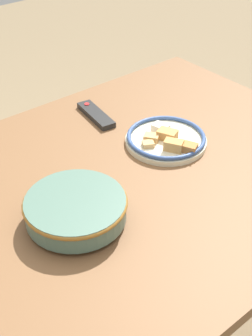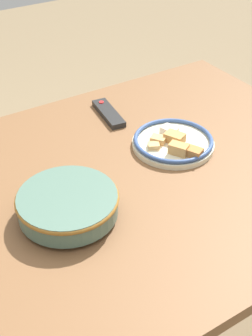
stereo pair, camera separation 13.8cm
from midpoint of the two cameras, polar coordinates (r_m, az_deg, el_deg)
name	(u,v)px [view 1 (the left image)]	position (r m, az deg, el deg)	size (l,w,h in m)	color
ground_plane	(130,325)	(1.97, -1.63, -18.68)	(8.00, 8.00, 0.00)	#7F6B4C
dining_table	(131,193)	(1.46, -2.09, -3.14)	(1.46, 1.08, 0.76)	brown
noodle_bowl	(76,209)	(1.24, -9.35, -5.04)	(0.28, 0.28, 0.07)	#4C6B5B
food_plate	(166,139)	(1.54, 2.39, 3.45)	(0.27, 0.27, 0.05)	beige
tv_remote	(96,115)	(1.70, -6.03, 6.40)	(0.08, 0.20, 0.02)	black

